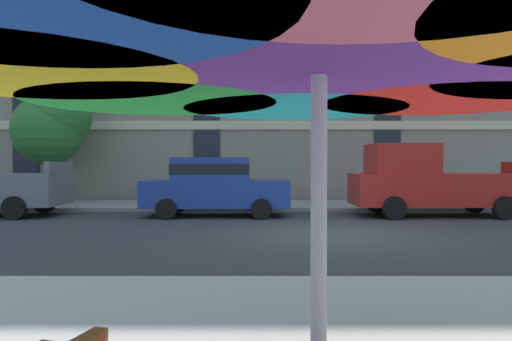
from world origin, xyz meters
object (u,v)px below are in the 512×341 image
object	(u,v)px
pickup_red	(430,182)
sedan_blue	(215,185)
street_tree_left	(54,124)
patio_umbrella	(320,25)

from	to	relation	value
pickup_red	sedan_blue	bearing A→B (deg)	-180.00
street_tree_left	patio_umbrella	xyz separation A→B (m)	(7.92, -16.18, -1.00)
pickup_red	street_tree_left	bearing A→B (deg)	164.99
sedan_blue	patio_umbrella	size ratio (longest dim) A/B	1.26
sedan_blue	street_tree_left	size ratio (longest dim) A/B	0.95
pickup_red	patio_umbrella	bearing A→B (deg)	-111.71
street_tree_left	patio_umbrella	world-z (taller)	street_tree_left
sedan_blue	pickup_red	world-z (taller)	pickup_red
patio_umbrella	pickup_red	bearing A→B (deg)	68.29
sedan_blue	patio_umbrella	world-z (taller)	patio_umbrella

